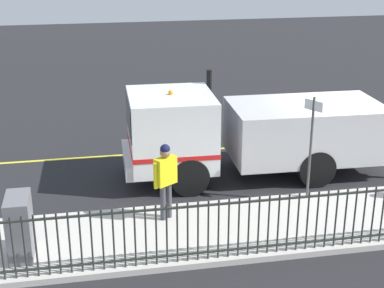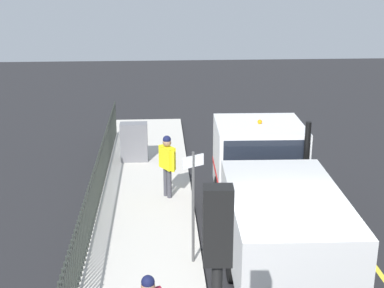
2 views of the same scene
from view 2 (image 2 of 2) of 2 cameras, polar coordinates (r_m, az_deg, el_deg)
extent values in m
cube|color=white|center=(14.28, 6.97, -1.39)|extent=(2.27, 2.17, 1.82)
cube|color=black|center=(14.15, 7.03, 0.14)|extent=(2.10, 2.20, 0.80)
cube|color=silver|center=(11.13, 9.69, -8.50)|extent=(2.32, 4.01, 1.40)
cube|color=silver|center=(15.59, 6.24, -2.63)|extent=(2.11, 0.26, 0.36)
cube|color=red|center=(14.42, 6.91, -2.89)|extent=(2.30, 2.19, 0.12)
cylinder|color=black|center=(14.20, 3.06, -5.33)|extent=(0.33, 0.97, 0.96)
cylinder|color=black|center=(14.50, 10.90, -5.13)|extent=(0.33, 0.97, 0.96)
cylinder|color=black|center=(11.31, 4.48, -11.85)|extent=(0.33, 0.97, 0.96)
cylinder|color=black|center=(11.69, 14.36, -11.36)|extent=(0.33, 0.97, 0.96)
sphere|color=orange|center=(13.99, 7.12, 2.32)|extent=(0.12, 0.12, 0.12)
cylinder|color=black|center=(13.34, 11.82, -2.23)|extent=(0.14, 0.14, 2.18)
cube|color=yellow|center=(14.56, -2.62, -1.42)|extent=(0.45, 0.53, 0.61)
sphere|color=#997051|center=(14.43, -2.64, 0.16)|extent=(0.23, 0.23, 0.23)
sphere|color=#14193F|center=(14.40, -2.65, 0.47)|extent=(0.22, 0.22, 0.22)
cylinder|color=#3F3F47|center=(14.88, -2.77, -3.94)|extent=(0.12, 0.12, 0.83)
cylinder|color=#3F3F47|center=(14.75, -2.39, -4.15)|extent=(0.12, 0.12, 0.83)
cylinder|color=yellow|center=(14.79, -3.22, -1.24)|extent=(0.09, 0.09, 0.58)
cylinder|color=yellow|center=(14.36, -2.00, -1.83)|extent=(0.09, 0.09, 0.58)
sphere|color=#997051|center=(8.37, -4.63, -14.64)|extent=(0.22, 0.22, 0.22)
sphere|color=#14193F|center=(8.33, -4.64, -14.21)|extent=(0.20, 0.20, 0.20)
cylinder|color=#2D332D|center=(20.54, -8.01, 2.76)|extent=(0.04, 0.04, 1.25)
cylinder|color=#2D332D|center=(20.35, -8.05, 2.61)|extent=(0.04, 0.04, 1.25)
cylinder|color=#2D332D|center=(20.15, -8.09, 2.46)|extent=(0.04, 0.04, 1.25)
cylinder|color=#2D332D|center=(19.96, -8.13, 2.31)|extent=(0.04, 0.04, 1.25)
cylinder|color=#2D332D|center=(19.77, -8.17, 2.15)|extent=(0.04, 0.04, 1.25)
cylinder|color=#2D332D|center=(19.58, -8.22, 1.99)|extent=(0.04, 0.04, 1.25)
cylinder|color=#2D332D|center=(19.39, -8.26, 1.83)|extent=(0.04, 0.04, 1.25)
cylinder|color=#2D332D|center=(19.20, -8.31, 1.66)|extent=(0.04, 0.04, 1.25)
cylinder|color=#2D332D|center=(19.01, -8.35, 1.50)|extent=(0.04, 0.04, 1.25)
cylinder|color=#2D332D|center=(18.82, -8.40, 1.32)|extent=(0.04, 0.04, 1.25)
cylinder|color=#2D332D|center=(18.63, -8.45, 1.15)|extent=(0.04, 0.04, 1.25)
cylinder|color=#2D332D|center=(18.44, -8.50, 0.97)|extent=(0.04, 0.04, 1.25)
cylinder|color=#2D332D|center=(18.25, -8.55, 0.78)|extent=(0.04, 0.04, 1.25)
cylinder|color=#2D332D|center=(18.06, -8.60, 0.60)|extent=(0.04, 0.04, 1.25)
cylinder|color=#2D332D|center=(17.87, -8.65, 0.40)|extent=(0.04, 0.04, 1.25)
cylinder|color=#2D332D|center=(17.68, -8.70, 0.21)|extent=(0.04, 0.04, 1.25)
cylinder|color=#2D332D|center=(17.49, -8.76, 0.01)|extent=(0.04, 0.04, 1.25)
cylinder|color=#2D332D|center=(17.30, -8.81, -0.19)|extent=(0.04, 0.04, 1.25)
cylinder|color=#2D332D|center=(17.11, -8.87, -0.40)|extent=(0.04, 0.04, 1.25)
cylinder|color=#2D332D|center=(16.93, -8.93, -0.62)|extent=(0.04, 0.04, 1.25)
cylinder|color=#2D332D|center=(16.74, -8.99, -0.83)|extent=(0.04, 0.04, 1.25)
cylinder|color=#2D332D|center=(16.55, -9.05, -1.06)|extent=(0.04, 0.04, 1.25)
cylinder|color=#2D332D|center=(16.36, -9.11, -1.29)|extent=(0.04, 0.04, 1.25)
cylinder|color=#2D332D|center=(16.18, -9.18, -1.52)|extent=(0.04, 0.04, 1.25)
cylinder|color=#2D332D|center=(15.99, -9.24, -1.76)|extent=(0.04, 0.04, 1.25)
cylinder|color=#2D332D|center=(15.80, -9.31, -2.00)|extent=(0.04, 0.04, 1.25)
cylinder|color=#2D332D|center=(15.62, -9.38, -2.25)|extent=(0.04, 0.04, 1.25)
cylinder|color=#2D332D|center=(15.43, -9.45, -2.51)|extent=(0.04, 0.04, 1.25)
cylinder|color=#2D332D|center=(15.24, -9.52, -2.77)|extent=(0.04, 0.04, 1.25)
cylinder|color=#2D332D|center=(15.06, -9.59, -3.04)|extent=(0.04, 0.04, 1.25)
cylinder|color=#2D332D|center=(14.87, -9.67, -3.32)|extent=(0.04, 0.04, 1.25)
cylinder|color=#2D332D|center=(14.69, -9.75, -3.60)|extent=(0.04, 0.04, 1.25)
cylinder|color=#2D332D|center=(14.51, -9.82, -3.89)|extent=(0.04, 0.04, 1.25)
cylinder|color=#2D332D|center=(14.32, -9.91, -4.18)|extent=(0.04, 0.04, 1.25)
cylinder|color=#2D332D|center=(14.14, -9.99, -4.49)|extent=(0.04, 0.04, 1.25)
cylinder|color=#2D332D|center=(13.96, -10.08, -4.80)|extent=(0.04, 0.04, 1.25)
cylinder|color=#2D332D|center=(13.77, -10.16, -5.12)|extent=(0.04, 0.04, 1.25)
cylinder|color=#2D332D|center=(13.59, -10.26, -5.45)|extent=(0.04, 0.04, 1.25)
cylinder|color=#2D332D|center=(13.41, -10.35, -5.79)|extent=(0.04, 0.04, 1.25)
cylinder|color=#2D332D|center=(13.23, -10.45, -6.14)|extent=(0.04, 0.04, 1.25)
cylinder|color=#2D332D|center=(13.05, -10.54, -6.50)|extent=(0.04, 0.04, 1.25)
cylinder|color=#2D332D|center=(12.87, -10.65, -6.86)|extent=(0.04, 0.04, 1.25)
cylinder|color=#2D332D|center=(12.69, -10.75, -7.24)|extent=(0.04, 0.04, 1.25)
cylinder|color=#2D332D|center=(12.51, -10.86, -7.63)|extent=(0.04, 0.04, 1.25)
cylinder|color=#2D332D|center=(12.34, -10.97, -8.03)|extent=(0.04, 0.04, 1.25)
cylinder|color=#2D332D|center=(12.16, -11.09, -8.44)|extent=(0.04, 0.04, 1.25)
cylinder|color=#2D332D|center=(11.98, -11.20, -8.87)|extent=(0.04, 0.04, 1.25)
cylinder|color=#2D332D|center=(11.81, -11.33, -9.30)|extent=(0.04, 0.04, 1.25)
cylinder|color=#2D332D|center=(11.63, -11.45, -9.75)|extent=(0.04, 0.04, 1.25)
cylinder|color=#2D332D|center=(11.46, -11.58, -10.21)|extent=(0.04, 0.04, 1.25)
cylinder|color=#2D332D|center=(11.28, -11.72, -10.69)|extent=(0.04, 0.04, 1.25)
cylinder|color=#2D332D|center=(11.11, -11.86, -11.18)|extent=(0.04, 0.04, 1.25)
cylinder|color=#2D332D|center=(10.94, -12.00, -11.69)|extent=(0.04, 0.04, 1.25)
cylinder|color=#2D332D|center=(10.77, -12.15, -12.21)|extent=(0.04, 0.04, 1.25)
cylinder|color=#2D332D|center=(10.60, -12.31, -12.75)|extent=(0.04, 0.04, 1.25)
cylinder|color=#2D332D|center=(10.43, -12.47, -13.31)|extent=(0.04, 0.04, 1.25)
cylinder|color=#2D332D|center=(10.26, -12.63, -13.89)|extent=(0.04, 0.04, 1.25)
cylinder|color=#2D332D|center=(10.10, -12.81, -14.48)|extent=(0.04, 0.04, 1.25)
cube|color=#2D332D|center=(10.08, -12.76, -11.04)|extent=(0.04, 22.12, 0.04)
cube|color=black|center=(5.53, 2.73, -8.56)|extent=(0.31, 0.22, 0.85)
sphere|color=red|center=(5.42, 2.77, -6.15)|extent=(0.16, 0.16, 0.16)
sphere|color=yellow|center=(5.53, 2.73, -8.56)|extent=(0.16, 0.16, 0.16)
sphere|color=green|center=(5.65, 2.69, -10.87)|extent=(0.16, 0.16, 0.16)
cube|color=slate|center=(17.58, -6.09, 0.21)|extent=(0.86, 0.46, 1.25)
cone|color=orange|center=(12.73, 17.58, -10.12)|extent=(0.39, 0.39, 0.56)
cylinder|color=#4C4C4C|center=(11.31, 0.12, -6.76)|extent=(0.06, 0.06, 2.47)
cube|color=white|center=(10.92, 0.12, -1.83)|extent=(0.44, 0.28, 0.24)
camera|label=1|loc=(18.93, -40.96, 13.70)|focal=53.88mm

